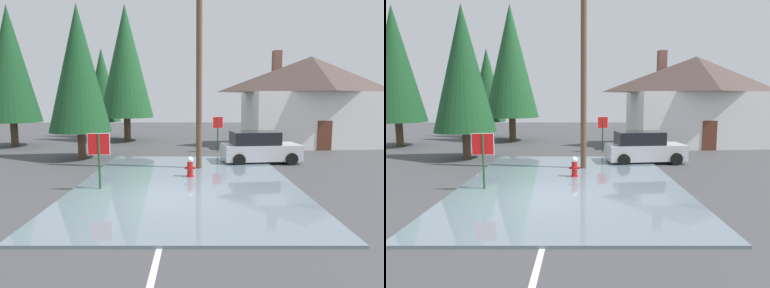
% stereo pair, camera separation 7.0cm
% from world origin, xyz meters
% --- Properties ---
extents(ground_plane, '(80.00, 80.00, 0.10)m').
position_xyz_m(ground_plane, '(0.00, 0.00, -0.05)').
color(ground_plane, '#424244').
extents(flood_puddle, '(8.45, 12.05, 0.08)m').
position_xyz_m(flood_puddle, '(0.85, 2.22, 0.04)').
color(flood_puddle, slate).
rests_on(flood_puddle, ground).
extents(lane_stop_bar, '(3.22, 0.56, 0.01)m').
position_xyz_m(lane_stop_bar, '(0.69, -1.76, 0.00)').
color(lane_stop_bar, silver).
rests_on(lane_stop_bar, ground).
extents(lane_center_stripe, '(0.17, 2.87, 0.01)m').
position_xyz_m(lane_center_stripe, '(0.31, -5.07, 0.00)').
color(lane_center_stripe, silver).
rests_on(lane_center_stripe, ground).
extents(stop_sign_near, '(0.82, 0.11, 2.16)m').
position_xyz_m(stop_sign_near, '(-2.36, 1.12, 1.54)').
color(stop_sign_near, '#1E4C28').
rests_on(stop_sign_near, ground).
extents(fire_hydrant, '(0.47, 0.40, 0.94)m').
position_xyz_m(fire_hydrant, '(0.98, 3.12, 0.46)').
color(fire_hydrant, red).
rests_on(fire_hydrant, ground).
extents(utility_pole, '(1.60, 0.28, 9.80)m').
position_xyz_m(utility_pole, '(1.40, 4.95, 5.08)').
color(utility_pole, brown).
rests_on(utility_pole, ground).
extents(stop_sign_far, '(0.69, 0.34, 2.31)m').
position_xyz_m(stop_sign_far, '(2.73, 10.37, 1.66)').
color(stop_sign_far, '#1E4C28').
rests_on(stop_sign_far, ground).
extents(house, '(10.22, 6.24, 7.03)m').
position_xyz_m(house, '(9.75, 13.75, 3.38)').
color(house, silver).
rests_on(house, ground).
extents(parked_car, '(4.29, 2.39, 1.69)m').
position_xyz_m(parked_car, '(4.66, 6.78, 0.80)').
color(parked_car, silver).
rests_on(parked_car, ground).
extents(pine_tree_tall_left, '(3.20, 3.20, 7.99)m').
position_xyz_m(pine_tree_tall_left, '(-7.08, 19.49, 4.70)').
color(pine_tree_tall_left, '#4C3823').
rests_on(pine_tree_tall_left, ground).
extents(pine_tree_mid_left, '(4.00, 4.00, 9.99)m').
position_xyz_m(pine_tree_mid_left, '(-11.91, 13.18, 5.88)').
color(pine_tree_mid_left, '#4C3823').
rests_on(pine_tree_mid_left, ground).
extents(pine_tree_short_left, '(3.46, 3.46, 8.65)m').
position_xyz_m(pine_tree_short_left, '(-5.32, 8.08, 5.09)').
color(pine_tree_short_left, '#4C3823').
rests_on(pine_tree_short_left, ground).
extents(pine_tree_far_center, '(4.38, 4.38, 10.95)m').
position_xyz_m(pine_tree_far_center, '(-4.29, 16.45, 6.44)').
color(pine_tree_far_center, '#4C3823').
rests_on(pine_tree_far_center, ground).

